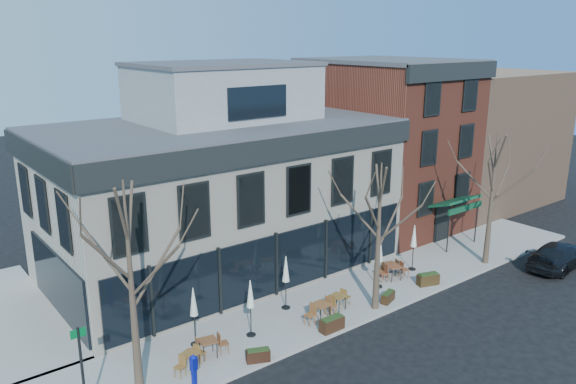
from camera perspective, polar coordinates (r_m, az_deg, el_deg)
ground at (r=28.31m, az=-1.30°, el=-10.81°), size 120.00×120.00×0.00m
sidewalk_front at (r=28.73m, az=6.61°, el=-10.34°), size 33.50×4.70×0.15m
sidewalk_side at (r=29.45m, az=-27.19°, el=-11.41°), size 4.50×12.00×0.15m
corner_building at (r=30.66m, az=-6.91°, el=0.60°), size 18.39×10.39×11.10m
red_brick_building at (r=38.49m, az=9.84°, el=4.93°), size 8.20×11.78×11.18m
bg_building at (r=46.97m, az=17.19°, el=5.56°), size 12.00×12.00×10.00m
tree_corner at (r=20.20m, az=-15.57°, el=-9.36°), size 3.93×3.98×7.92m
tree_mid at (r=26.02m, az=9.19°, el=-4.37°), size 3.50×3.55×7.04m
tree_right at (r=32.87m, az=20.00°, el=-0.50°), size 3.72×3.77×7.48m
sign_pole at (r=20.40m, az=-20.20°, el=-16.44°), size 0.50×0.10×3.40m
parked_sedan at (r=35.14m, az=25.85°, el=-5.80°), size 5.04×2.29×1.43m
call_box at (r=21.61m, az=-9.55°, el=-17.42°), size 0.28×0.27×1.38m
cafe_set_0 at (r=22.82m, az=-9.93°, el=-16.40°), size 1.61×0.93×0.83m
cafe_set_1 at (r=23.46m, az=-8.11°, el=-15.25°), size 1.76×0.82×0.90m
cafe_set_2 at (r=25.94m, az=3.34°, el=-11.85°), size 1.84×0.78×0.96m
cafe_set_3 at (r=26.88m, az=5.08°, el=-10.95°), size 1.72×0.79×0.88m
cafe_set_4 at (r=30.38m, az=10.70°, el=-7.89°), size 1.81×0.91×0.93m
cafe_set_5 at (r=30.87m, az=10.31°, el=-7.58°), size 1.62×0.83×0.83m
umbrella_0 at (r=23.69m, az=-9.56°, el=-11.24°), size 0.41×0.41×2.58m
umbrella_1 at (r=24.11m, az=-3.84°, el=-10.58°), size 0.41×0.41×2.56m
umbrella_2 at (r=26.32m, az=-0.22°, el=-8.11°), size 0.42×0.42×2.63m
umbrella_3 at (r=28.82m, az=9.31°, el=-6.03°), size 0.44×0.44×2.72m
umbrella_4 at (r=31.32m, az=12.67°, el=-4.63°), size 0.41×0.41×2.58m
planter_0 at (r=23.09m, az=-3.06°, el=-16.22°), size 1.02×0.73×0.53m
planter_1 at (r=25.20m, az=4.49°, el=-13.19°), size 1.14×0.46×0.64m
planter_2 at (r=28.03m, az=10.13°, el=-10.44°), size 0.98×0.64×0.51m
planter_3 at (r=30.21m, az=14.04°, el=-8.57°), size 1.22×0.80×0.64m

